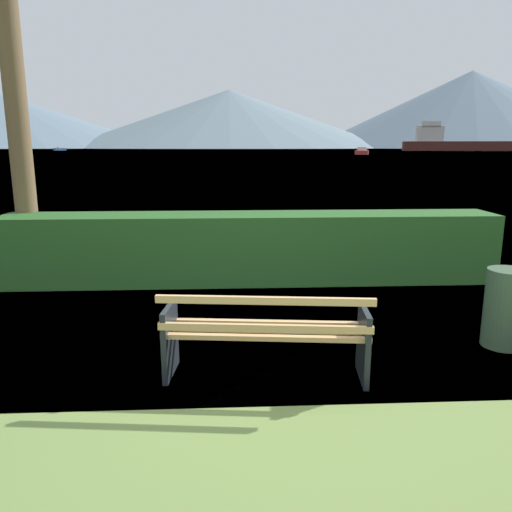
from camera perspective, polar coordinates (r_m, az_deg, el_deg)
The scene contains 9 objects.
ground_plane at distance 4.84m, azimuth 1.11°, elevation -13.45°, with size 1400.00×1400.00×0.00m, color olive.
water_surface at distance 313.76m, azimuth -3.00°, elevation 12.09°, with size 620.00×620.00×0.00m, color #6B8EA3.
park_bench at distance 4.61m, azimuth 1.11°, elevation -8.97°, with size 1.93×0.76×0.87m.
hedge_row at distance 7.90m, azimuth -0.62°, elevation 0.96°, with size 7.71×0.90×1.08m, color #285B23.
trash_bin at distance 5.97m, azimuth 26.68°, elevation -5.37°, with size 0.44×0.44×0.85m, color #385138.
cargo_ship_large at distance 244.66m, azimuth 22.81°, elevation 11.89°, with size 62.96×24.72×12.82m.
fishing_boat_near at distance 260.46m, azimuth -21.56°, elevation 11.33°, with size 5.32×5.25×1.84m.
sailboat_mid at distance 133.69m, azimuth 12.05°, elevation 11.60°, with size 5.63×9.35×1.84m.
distant_hills at distance 554.12m, azimuth 0.86°, elevation 15.77°, with size 846.19×358.66×80.59m.
Camera 1 is at (-0.32, -4.34, 2.12)m, focal length 34.91 mm.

